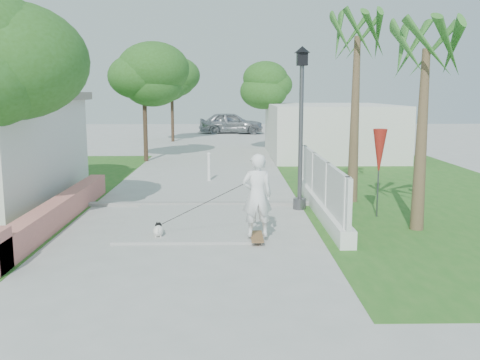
{
  "coord_description": "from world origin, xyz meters",
  "views": [
    {
      "loc": [
        0.97,
        -9.07,
        3.24
      ],
      "look_at": [
        1.21,
        3.85,
        1.1
      ],
      "focal_mm": 40.0,
      "sensor_mm": 36.0,
      "label": 1
    }
  ],
  "objects_px": {
    "bollard": "(209,166)",
    "skateboarder": "(225,201)",
    "patio_umbrella": "(379,153)",
    "dog": "(158,230)",
    "street_lamp": "(301,122)",
    "parked_car": "(231,123)"
  },
  "relations": [
    {
      "from": "skateboarder",
      "to": "parked_car",
      "type": "distance_m",
      "value": 29.96
    },
    {
      "from": "parked_car",
      "to": "bollard",
      "type": "bearing_deg",
      "value": 172.98
    },
    {
      "from": "patio_umbrella",
      "to": "parked_car",
      "type": "bearing_deg",
      "value": 97.72
    },
    {
      "from": "patio_umbrella",
      "to": "parked_car",
      "type": "xyz_separation_m",
      "value": [
        -3.78,
        27.87,
        -0.84
      ]
    },
    {
      "from": "skateboarder",
      "to": "patio_umbrella",
      "type": "bearing_deg",
      "value": -157.99
    },
    {
      "from": "street_lamp",
      "to": "skateboarder",
      "type": "xyz_separation_m",
      "value": [
        -2.04,
        -3.09,
        -1.55
      ]
    },
    {
      "from": "street_lamp",
      "to": "bollard",
      "type": "relative_size",
      "value": 4.07
    },
    {
      "from": "skateboarder",
      "to": "parked_car",
      "type": "relative_size",
      "value": 0.51
    },
    {
      "from": "dog",
      "to": "patio_umbrella",
      "type": "bearing_deg",
      "value": 13.75
    },
    {
      "from": "bollard",
      "to": "patio_umbrella",
      "type": "relative_size",
      "value": 0.47
    },
    {
      "from": "skateboarder",
      "to": "dog",
      "type": "relative_size",
      "value": 4.99
    },
    {
      "from": "street_lamp",
      "to": "patio_umbrella",
      "type": "bearing_deg",
      "value": -27.76
    },
    {
      "from": "bollard",
      "to": "street_lamp",
      "type": "bearing_deg",
      "value": -59.04
    },
    {
      "from": "patio_umbrella",
      "to": "dog",
      "type": "relative_size",
      "value": 4.52
    },
    {
      "from": "bollard",
      "to": "skateboarder",
      "type": "relative_size",
      "value": 0.43
    },
    {
      "from": "patio_umbrella",
      "to": "dog",
      "type": "distance_m",
      "value": 5.98
    },
    {
      "from": "bollard",
      "to": "parked_car",
      "type": "height_order",
      "value": "parked_car"
    },
    {
      "from": "patio_umbrella",
      "to": "skateboarder",
      "type": "bearing_deg",
      "value": -152.03
    },
    {
      "from": "skateboarder",
      "to": "dog",
      "type": "xyz_separation_m",
      "value": [
        -1.5,
        0.13,
        -0.68
      ]
    },
    {
      "from": "patio_umbrella",
      "to": "skateboarder",
      "type": "xyz_separation_m",
      "value": [
        -3.94,
        -2.09,
        -0.81
      ]
    },
    {
      "from": "skateboarder",
      "to": "parked_car",
      "type": "bearing_deg",
      "value": -96.28
    },
    {
      "from": "street_lamp",
      "to": "parked_car",
      "type": "bearing_deg",
      "value": 94.0
    }
  ]
}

